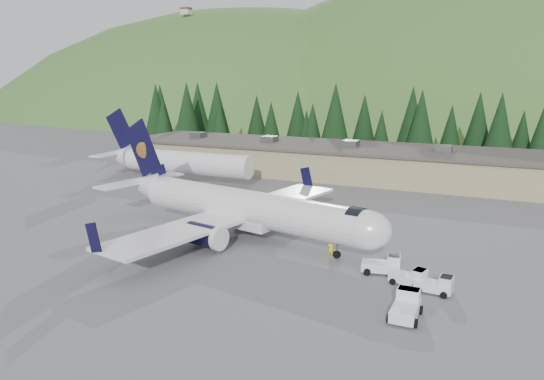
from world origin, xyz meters
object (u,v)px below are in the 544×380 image
(airliner, at_px, (241,208))
(second_airliner, at_px, (172,161))
(ramp_worker, at_px, (331,249))
(baggage_tug_b, at_px, (437,285))
(baggage_tug_a, at_px, (411,277))
(terminal_building, at_px, (322,159))
(baggage_tug_d, at_px, (384,265))
(baggage_tug_c, at_px, (406,306))

(airliner, bearing_deg, second_airliner, 149.62)
(ramp_worker, bearing_deg, baggage_tug_b, 154.01)
(baggage_tug_a, bearing_deg, terminal_building, 130.73)
(baggage_tug_a, height_order, ramp_worker, ramp_worker)
(airliner, bearing_deg, baggage_tug_b, -6.35)
(baggage_tug_d, bearing_deg, baggage_tug_c, -77.06)
(baggage_tug_a, xyz_separation_m, baggage_tug_b, (2.17, -0.77, -0.00))
(baggage_tug_d, bearing_deg, baggage_tug_a, -44.62)
(terminal_building, relative_size, baggage_tug_d, 20.17)
(second_airliner, bearing_deg, baggage_tug_c, -37.90)
(baggage_tug_c, xyz_separation_m, terminal_building, (-23.74, 49.99, 1.80))
(airliner, distance_m, baggage_tug_b, 22.47)
(baggage_tug_b, xyz_separation_m, terminal_building, (-25.20, 44.80, 1.93))
(airliner, height_order, terminal_building, airliner)
(second_airliner, distance_m, terminal_building, 25.55)
(baggage_tug_c, distance_m, baggage_tug_d, 8.43)
(baggage_tug_d, bearing_deg, terminal_building, 105.56)
(ramp_worker, bearing_deg, baggage_tug_d, 157.78)
(baggage_tug_a, height_order, baggage_tug_c, baggage_tug_c)
(baggage_tug_b, distance_m, baggage_tug_c, 5.39)
(second_airliner, relative_size, baggage_tug_a, 8.72)
(second_airliner, xyz_separation_m, baggage_tug_c, (43.65, -33.99, -2.50))
(airliner, bearing_deg, baggage_tug_a, -6.19)
(airliner, xyz_separation_m, baggage_tug_c, (19.75, -12.20, -2.33))
(baggage_tug_c, bearing_deg, airliner, 57.82)
(second_airliner, xyz_separation_m, baggage_tug_d, (40.33, -26.24, -2.54))
(baggage_tug_a, distance_m, baggage_tug_b, 2.30)
(baggage_tug_b, xyz_separation_m, ramp_worker, (-10.34, 4.61, 0.15))
(baggage_tug_c, bearing_deg, baggage_tug_b, -16.17)
(baggage_tug_d, relative_size, ramp_worker, 2.10)
(airliner, xyz_separation_m, baggage_tug_b, (21.20, -7.01, -2.46))
(airliner, xyz_separation_m, baggage_tug_a, (19.04, -6.24, -2.45))
(terminal_building, height_order, baggage_tug_d, terminal_building)
(baggage_tug_b, height_order, baggage_tug_c, baggage_tug_c)
(second_airliner, bearing_deg, ramp_worker, -34.82)
(airliner, relative_size, baggage_tug_c, 10.28)
(airliner, relative_size, baggage_tug_a, 11.23)
(baggage_tug_b, bearing_deg, baggage_tug_d, 156.02)
(airliner, distance_m, baggage_tug_c, 23.33)
(airliner, bearing_deg, baggage_tug_d, -3.22)
(baggage_tug_a, xyz_separation_m, baggage_tug_d, (-2.61, 1.79, 0.09))
(baggage_tug_b, bearing_deg, baggage_tug_a, 164.55)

